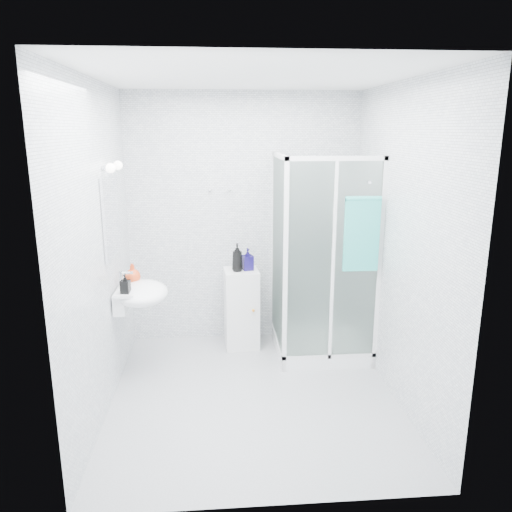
{
  "coord_description": "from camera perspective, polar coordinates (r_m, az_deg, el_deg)",
  "views": [
    {
      "loc": [
        -0.29,
        -3.85,
        2.22
      ],
      "look_at": [
        0.05,
        0.35,
        1.15
      ],
      "focal_mm": 35.0,
      "sensor_mm": 36.0,
      "label": 1
    }
  ],
  "objects": [
    {
      "name": "room",
      "position": [
        3.97,
        -0.31,
        0.84
      ],
      "size": [
        2.4,
        2.6,
        2.6
      ],
      "color": "white",
      "rests_on": "ground"
    },
    {
      "name": "wall_basin",
      "position": [
        4.58,
        -13.17,
        -4.24
      ],
      "size": [
        0.46,
        0.56,
        0.35
      ],
      "color": "white",
      "rests_on": "ground"
    },
    {
      "name": "shampoo_bottle_a",
      "position": [
        5.02,
        -2.16,
        -0.17
      ],
      "size": [
        0.12,
        0.12,
        0.29
      ],
      "primitive_type": "imported",
      "rotation": [
        0.0,
        0.0,
        -0.08
      ],
      "color": "black",
      "rests_on": "storage_cabinet"
    },
    {
      "name": "soap_dispenser_orange",
      "position": [
        4.66,
        -13.93,
        -1.95
      ],
      "size": [
        0.19,
        0.19,
        0.18
      ],
      "primitive_type": "imported",
      "rotation": [
        0.0,
        0.0,
        0.4
      ],
      "color": "#CF4118",
      "rests_on": "wall_basin"
    },
    {
      "name": "soap_dispenser_black",
      "position": [
        4.39,
        -14.72,
        -3.08
      ],
      "size": [
        0.09,
        0.09,
        0.17
      ],
      "primitive_type": "imported",
      "rotation": [
        0.0,
        0.0,
        -0.16
      ],
      "color": "black",
      "rests_on": "wall_basin"
    },
    {
      "name": "mirror",
      "position": [
        4.45,
        -16.22,
        4.37
      ],
      "size": [
        0.02,
        0.6,
        0.7
      ],
      "primitive_type": "cube",
      "color": "white",
      "rests_on": "room"
    },
    {
      "name": "shampoo_bottle_b",
      "position": [
        5.07,
        -0.95,
        -0.37
      ],
      "size": [
        0.12,
        0.12,
        0.23
      ],
      "primitive_type": "imported",
      "rotation": [
        0.0,
        0.0,
        0.23
      ],
      "color": "#140D4E",
      "rests_on": "storage_cabinet"
    },
    {
      "name": "shower_enclosure",
      "position": [
        5.04,
        6.7,
        -6.45
      ],
      "size": [
        0.9,
        0.95,
        2.0
      ],
      "color": "white",
      "rests_on": "ground"
    },
    {
      "name": "hand_towel",
      "position": [
        4.49,
        12.0,
        2.66
      ],
      "size": [
        0.31,
        0.05,
        0.67
      ],
      "color": "teal",
      "rests_on": "shower_enclosure"
    },
    {
      "name": "storage_cabinet",
      "position": [
        5.21,
        -1.66,
        -6.01
      ],
      "size": [
        0.36,
        0.38,
        0.83
      ],
      "rotation": [
        0.0,
        0.0,
        0.06
      ],
      "color": "white",
      "rests_on": "ground"
    },
    {
      "name": "vanity_lights",
      "position": [
        4.39,
        -15.96,
        9.8
      ],
      "size": [
        0.1,
        0.4,
        0.08
      ],
      "color": "silver",
      "rests_on": "room"
    },
    {
      "name": "wall_hooks",
      "position": [
        5.14,
        -4.19,
        7.51
      ],
      "size": [
        0.23,
        0.06,
        0.03
      ],
      "color": "silver",
      "rests_on": "room"
    }
  ]
}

